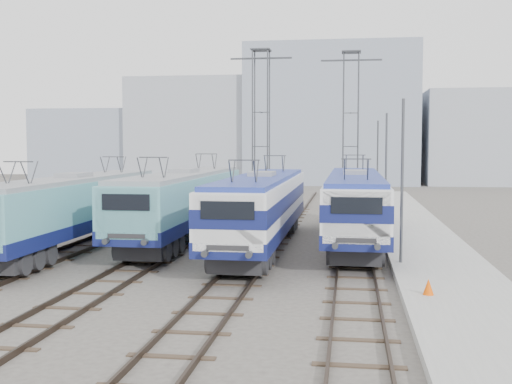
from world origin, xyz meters
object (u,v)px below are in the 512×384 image
object	(u,v)px
locomotive_center_left	(183,199)
safety_cone	(428,287)
locomotive_center_right	(261,204)
mast_mid	(386,172)
catenary_tower_west	(261,124)
catenary_tower_east	(351,125)
mast_front	(402,185)
mast_rear	(377,166)
locomotive_far_left	(73,206)
locomotive_far_right	(355,201)

from	to	relation	value
locomotive_center_left	safety_cone	size ratio (longest dim) A/B	34.50
locomotive_center_right	mast_mid	size ratio (longest dim) A/B	2.54
catenary_tower_west	catenary_tower_east	size ratio (longest dim) A/B	1.00
locomotive_center_left	safety_cone	xyz separation A→B (m)	(11.29, -11.93, -1.68)
mast_front	mast_mid	xyz separation A→B (m)	(0.00, 12.00, 0.00)
catenary_tower_west	mast_rear	xyz separation A→B (m)	(8.60, 4.00, -3.14)
locomotive_far_left	safety_cone	size ratio (longest dim) A/B	33.57
mast_rear	catenary_tower_east	bearing A→B (deg)	-136.40
locomotive_far_right	mast_front	xyz separation A→B (m)	(1.85, -6.42, 1.23)
locomotive_far_left	safety_cone	bearing A→B (deg)	-27.41
safety_cone	locomotive_center_right	bearing A→B (deg)	125.02
catenary_tower_west	mast_rear	size ratio (longest dim) A/B	1.71
locomotive_far_right	mast_rear	distance (m)	17.72
locomotive_center_right	catenary_tower_east	xyz separation A→B (m)	(4.25, 18.02, 4.37)
locomotive_far_right	locomotive_center_left	bearing A→B (deg)	-178.75
locomotive_center_right	mast_mid	distance (m)	10.30
catenary_tower_west	mast_rear	distance (m)	9.99
locomotive_center_left	catenary_tower_east	world-z (taller)	catenary_tower_east
locomotive_far_left	locomotive_center_left	world-z (taller)	locomotive_center_left
locomotive_far_left	locomotive_center_right	size ratio (longest dim) A/B	0.98
locomotive_center_left	locomotive_far_right	xyz separation A→B (m)	(9.00, 0.20, 0.03)
mast_mid	safety_cone	xyz separation A→B (m)	(0.44, -17.71, -2.94)
mast_mid	mast_rear	size ratio (longest dim) A/B	1.00
catenary_tower_west	mast_mid	distance (m)	12.16
mast_front	catenary_tower_east	bearing A→B (deg)	95.45
mast_mid	locomotive_center_right	bearing A→B (deg)	-128.37
locomotive_center_right	locomotive_far_right	distance (m)	5.12
catenary_tower_west	mast_mid	bearing A→B (deg)	-42.93
catenary_tower_west	safety_cone	xyz separation A→B (m)	(9.04, -25.71, -6.08)
catenary_tower_west	mast_front	xyz separation A→B (m)	(8.60, -20.00, -3.14)
locomotive_center_right	catenary_tower_west	world-z (taller)	catenary_tower_west
locomotive_far_left	mast_mid	xyz separation A→B (m)	(15.35, 9.52, 1.32)
locomotive_center_right	safety_cone	size ratio (longest dim) A/B	34.09
locomotive_center_right	catenary_tower_east	bearing A→B (deg)	76.73
mast_mid	safety_cone	size ratio (longest dim) A/B	13.44
safety_cone	locomotive_far_left	bearing A→B (deg)	152.59
catenary_tower_west	catenary_tower_east	distance (m)	6.80
mast_front	locomotive_far_right	bearing A→B (deg)	106.09
locomotive_far_right	mast_front	world-z (taller)	mast_front
locomotive_center_right	safety_cone	xyz separation A→B (m)	(6.79, -9.69, -1.71)
catenary_tower_west	mast_mid	xyz separation A→B (m)	(8.60, -8.00, -3.14)
mast_mid	mast_rear	world-z (taller)	same
mast_front	mast_mid	distance (m)	12.00
catenary_tower_west	safety_cone	size ratio (longest dim) A/B	23.04
mast_rear	safety_cone	distance (m)	29.86
locomotive_center_right	catenary_tower_west	size ratio (longest dim) A/B	1.48
locomotive_far_right	safety_cone	world-z (taller)	locomotive_far_right
locomotive_far_right	mast_front	size ratio (longest dim) A/B	2.54
locomotive_far_right	catenary_tower_west	bearing A→B (deg)	116.42
catenary_tower_east	mast_rear	xyz separation A→B (m)	(2.10, 2.00, -3.14)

